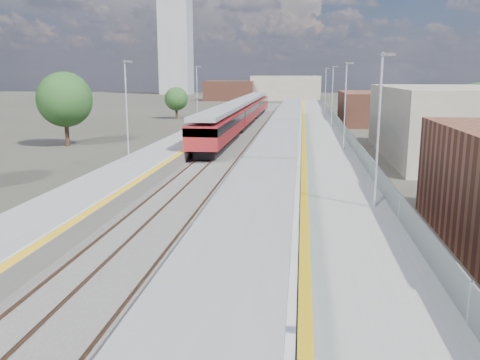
# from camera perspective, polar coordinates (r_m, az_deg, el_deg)

# --- Properties ---
(ground) EXTENTS (320.00, 320.00, 0.00)m
(ground) POSITION_cam_1_polar(r_m,az_deg,el_deg) (53.71, 3.77, 3.74)
(ground) COLOR #47443A
(ground) RESTS_ON ground
(ballast_bed) EXTENTS (10.50, 155.00, 0.06)m
(ballast_bed) POSITION_cam_1_polar(r_m,az_deg,el_deg) (56.34, 1.63, 4.17)
(ballast_bed) COLOR #565451
(ballast_bed) RESTS_ON ground
(tracks) EXTENTS (8.96, 160.00, 0.17)m
(tracks) POSITION_cam_1_polar(r_m,az_deg,el_deg) (57.94, 2.38, 4.45)
(tracks) COLOR #4C3323
(tracks) RESTS_ON ground
(platform_right) EXTENTS (4.70, 155.00, 8.52)m
(platform_right) POSITION_cam_1_polar(r_m,az_deg,el_deg) (56.08, 9.34, 4.50)
(platform_right) COLOR slate
(platform_right) RESTS_ON ground
(platform_left) EXTENTS (4.30, 155.00, 8.52)m
(platform_left) POSITION_cam_1_polar(r_m,az_deg,el_deg) (57.30, -5.18, 4.74)
(platform_left) COLOR slate
(platform_left) RESTS_ON ground
(buildings) EXTENTS (72.00, 185.50, 40.00)m
(buildings) POSITION_cam_1_polar(r_m,az_deg,el_deg) (143.29, -1.53, 13.08)
(buildings) COLOR brown
(buildings) RESTS_ON ground
(green_train) EXTENTS (2.87, 80.00, 3.16)m
(green_train) POSITION_cam_1_polar(r_m,az_deg,el_deg) (42.81, 5.01, 4.67)
(green_train) COLOR black
(green_train) RESTS_ON ground
(red_train) EXTENTS (3.03, 61.41, 3.83)m
(red_train) POSITION_cam_1_polar(r_m,az_deg,el_deg) (72.86, 0.30, 7.67)
(red_train) COLOR black
(red_train) RESTS_ON ground
(tree_b) EXTENTS (5.74, 5.74, 7.79)m
(tree_b) POSITION_cam_1_polar(r_m,az_deg,el_deg) (56.73, -19.09, 8.53)
(tree_b) COLOR #382619
(tree_b) RESTS_ON ground
(tree_c) EXTENTS (3.97, 3.97, 5.38)m
(tree_c) POSITION_cam_1_polar(r_m,az_deg,el_deg) (88.05, -7.17, 9.02)
(tree_c) COLOR #382619
(tree_c) RESTS_ON ground
(tree_d) EXTENTS (4.85, 4.85, 6.58)m
(tree_d) POSITION_cam_1_polar(r_m,az_deg,el_deg) (65.00, 24.95, 7.74)
(tree_d) COLOR #382619
(tree_d) RESTS_ON ground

